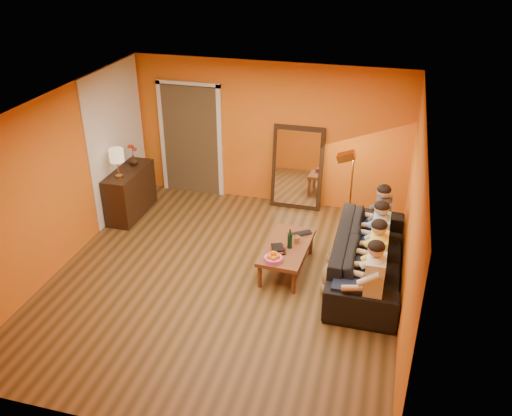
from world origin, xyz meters
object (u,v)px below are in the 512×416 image
(person_mid_left, at_px, (377,260))
(laptop, at_px, (303,235))
(sideboard, at_px, (130,192))
(coffee_table, at_px, (287,257))
(mirror_frame, at_px, (297,168))
(sofa, at_px, (368,256))
(floor_lamp, at_px, (351,195))
(vase, at_px, (134,160))
(person_far_left, at_px, (374,283))
(dog, at_px, (333,273))
(tumbler, at_px, (297,240))
(person_far_right, at_px, (382,221))
(wine_bottle, at_px, (290,239))
(person_mid_right, at_px, (379,239))
(table_lamp, at_px, (118,163))

(person_mid_left, height_order, laptop, person_mid_left)
(sideboard, height_order, coffee_table, sideboard)
(mirror_frame, bearing_deg, sofa, -53.98)
(sideboard, xyz_separation_m, floor_lamp, (3.83, 0.31, 0.29))
(person_mid_left, height_order, vase, person_mid_left)
(coffee_table, relative_size, person_far_left, 1.00)
(dog, bearing_deg, tumbler, 153.69)
(dog, relative_size, person_mid_left, 0.50)
(person_far_right, distance_m, wine_bottle, 1.50)
(person_far_left, relative_size, person_mid_left, 1.00)
(wine_bottle, bearing_deg, laptop, 72.00)
(coffee_table, xyz_separation_m, floor_lamp, (0.77, 1.33, 0.51))
(floor_lamp, distance_m, dog, 1.75)
(laptop, bearing_deg, wine_bottle, -141.26)
(sofa, relative_size, laptop, 8.12)
(person_far_left, bearing_deg, person_mid_right, 90.00)
(mirror_frame, relative_size, sideboard, 1.29)
(table_lamp, bearing_deg, coffee_table, -13.23)
(table_lamp, xyz_separation_m, tumbler, (3.18, -0.60, -0.64))
(person_far_left, bearing_deg, laptop, 132.29)
(person_mid_right, distance_m, tumbler, 1.20)
(person_far_right, height_order, laptop, person_far_right)
(person_mid_right, bearing_deg, floor_lamp, 115.74)
(vase, bearing_deg, person_far_right, -6.71)
(floor_lamp, xyz_separation_m, person_mid_left, (0.54, -1.68, -0.11))
(mirror_frame, relative_size, person_far_left, 1.25)
(coffee_table, bearing_deg, table_lamp, 169.59)
(tumbler, bearing_deg, person_far_right, 28.00)
(mirror_frame, bearing_deg, person_far_left, -62.18)
(sideboard, bearing_deg, table_lamp, -90.00)
(wine_bottle, bearing_deg, person_far_right, 32.49)
(sofa, relative_size, dog, 4.07)
(person_mid_right, relative_size, person_far_right, 1.00)
(vase, bearing_deg, coffee_table, -22.54)
(floor_lamp, xyz_separation_m, laptop, (-0.59, -0.98, -0.29))
(floor_lamp, xyz_separation_m, person_far_left, (0.54, -2.23, -0.11))
(sofa, xyz_separation_m, person_far_left, (0.13, -1.00, 0.25))
(mirror_frame, bearing_deg, vase, -163.43)
(sofa, distance_m, coffee_table, 1.20)
(wine_bottle, xyz_separation_m, tumbler, (0.07, 0.17, -0.11))
(person_far_left, bearing_deg, vase, 153.65)
(table_lamp, xyz_separation_m, person_far_left, (4.37, -1.61, -0.49))
(floor_lamp, xyz_separation_m, tumbler, (-0.65, -1.21, -0.25))
(sideboard, height_order, vase, vase)
(coffee_table, distance_m, floor_lamp, 1.62)
(table_lamp, distance_m, person_mid_right, 4.43)
(floor_lamp, height_order, person_mid_right, floor_lamp)
(coffee_table, bearing_deg, person_far_left, -31.47)
(person_far_right, xyz_separation_m, tumbler, (-1.19, -0.63, -0.14))
(person_mid_left, bearing_deg, person_mid_right, 90.00)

